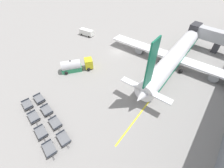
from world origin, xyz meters
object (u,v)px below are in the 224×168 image
object	(u,v)px
service_van	(87,32)
baggage_dolly_row_mid_a_col_a	(39,99)
baggage_dolly_row_near_col_a	(27,105)
airplane	(177,54)
baggage_dolly_row_mid_a_col_b	(47,110)
fuel_tanker_primary	(75,66)
baggage_dolly_row_near_col_b	(34,117)
baggage_dolly_row_mid_a_col_d	(64,139)
baggage_dolly_row_mid_a_col_c	(55,123)
baggage_dolly_row_near_col_d	(50,149)
baggage_dolly_row_near_col_c	(41,132)

from	to	relation	value
service_van	baggage_dolly_row_mid_a_col_a	distance (m)	30.29
baggage_dolly_row_near_col_a	baggage_dolly_row_mid_a_col_a	world-z (taller)	same
airplane	baggage_dolly_row_mid_a_col_b	xyz separation A→B (m)	(-13.08, -30.77, -2.44)
fuel_tanker_primary	baggage_dolly_row_mid_a_col_a	world-z (taller)	fuel_tanker_primary
baggage_dolly_row_near_col_b	baggage_dolly_row_mid_a_col_d	distance (m)	7.72
baggage_dolly_row_mid_a_col_b	baggage_dolly_row_mid_a_col_c	distance (m)	3.69
baggage_dolly_row_mid_a_col_a	baggage_dolly_row_near_col_d	bearing A→B (deg)	-24.96
baggage_dolly_row_near_col_d	baggage_dolly_row_mid_a_col_b	size ratio (longest dim) A/B	1.00
baggage_dolly_row_mid_a_col_b	baggage_dolly_row_mid_a_col_d	bearing A→B (deg)	-12.95
baggage_dolly_row_mid_a_col_d	airplane	bearing A→B (deg)	79.56
baggage_dolly_row_near_col_b	baggage_dolly_row_mid_a_col_c	world-z (taller)	same
service_van	baggage_dolly_row_mid_a_col_c	world-z (taller)	service_van
baggage_dolly_row_near_col_b	baggage_dolly_row_mid_a_col_c	bearing A→B (deg)	22.27
baggage_dolly_row_near_col_d	baggage_dolly_row_mid_a_col_a	bearing A→B (deg)	155.04
baggage_dolly_row_near_col_a	baggage_dolly_row_near_col_d	distance (m)	11.21
baggage_dolly_row_mid_a_col_b	baggage_dolly_row_near_col_c	bearing A→B (deg)	-45.70
airplane	fuel_tanker_primary	distance (m)	26.31
airplane	baggage_dolly_row_mid_a_col_a	world-z (taller)	airplane
baggage_dolly_row_near_col_a	baggage_dolly_row_mid_a_col_c	world-z (taller)	same
fuel_tanker_primary	baggage_dolly_row_near_col_c	distance (m)	17.87
baggage_dolly_row_near_col_c	baggage_dolly_row_mid_a_col_a	xyz separation A→B (m)	(-6.92, 4.05, 0.00)
baggage_dolly_row_near_col_b	baggage_dolly_row_mid_a_col_b	size ratio (longest dim) A/B	1.00
baggage_dolly_row_near_col_c	baggage_dolly_row_mid_a_col_a	bearing A→B (deg)	149.66
baggage_dolly_row_near_col_a	baggage_dolly_row_near_col_b	bearing A→B (deg)	-12.83
fuel_tanker_primary	baggage_dolly_row_near_col_b	bearing A→B (deg)	-71.26
service_van	baggage_dolly_row_near_col_b	size ratio (longest dim) A/B	1.56
baggage_dolly_row_mid_a_col_b	baggage_dolly_row_mid_a_col_c	bearing A→B (deg)	-10.84
baggage_dolly_row_near_col_d	service_van	bearing A→B (deg)	126.76
baggage_dolly_row_near_col_d	baggage_dolly_row_mid_a_col_c	xyz separation A→B (m)	(-3.09, 3.41, 0.00)
baggage_dolly_row_near_col_c	baggage_dolly_row_mid_a_col_a	world-z (taller)	same
airplane	baggage_dolly_row_mid_a_col_a	size ratio (longest dim) A/B	12.43
airplane	baggage_dolly_row_near_col_c	xyz separation A→B (m)	(-9.85, -34.08, -2.44)
fuel_tanker_primary	baggage_dolly_row_near_col_d	xyz separation A→B (m)	(12.25, -16.35, -0.85)
baggage_dolly_row_near_col_c	baggage_dolly_row_mid_a_col_b	size ratio (longest dim) A/B	1.00
baggage_dolly_row_near_col_d	baggage_dolly_row_mid_a_col_a	world-z (taller)	same
baggage_dolly_row_near_col_b	baggage_dolly_row_mid_a_col_d	bearing A→B (deg)	5.75
service_van	baggage_dolly_row_mid_a_col_b	world-z (taller)	service_van
baggage_dolly_row_mid_a_col_c	baggage_dolly_row_near_col_b	bearing A→B (deg)	-157.73
service_van	baggage_dolly_row_mid_a_col_c	size ratio (longest dim) A/B	1.56
airplane	service_van	xyz separation A→B (m)	(-30.24, -2.90, -1.78)
baggage_dolly_row_near_col_d	baggage_dolly_row_near_col_a	bearing A→B (deg)	166.99
baggage_dolly_row_near_col_a	baggage_dolly_row_mid_a_col_a	xyz separation A→B (m)	(0.51, 2.32, 0.00)
baggage_dolly_row_near_col_c	baggage_dolly_row_near_col_d	world-z (taller)	same
baggage_dolly_row_near_col_a	baggage_dolly_row_near_col_c	distance (m)	7.63
service_van	baggage_dolly_row_mid_a_col_a	world-z (taller)	service_van
service_van	baggage_dolly_row_near_col_c	bearing A→B (deg)	-56.81
baggage_dolly_row_near_col_b	baggage_dolly_row_mid_a_col_a	world-z (taller)	same
service_van	baggage_dolly_row_mid_a_col_d	world-z (taller)	service_van
baggage_dolly_row_near_col_c	baggage_dolly_row_mid_a_col_c	bearing A→B (deg)	81.40
baggage_dolly_row_near_col_a	baggage_dolly_row_near_col_b	world-z (taller)	same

